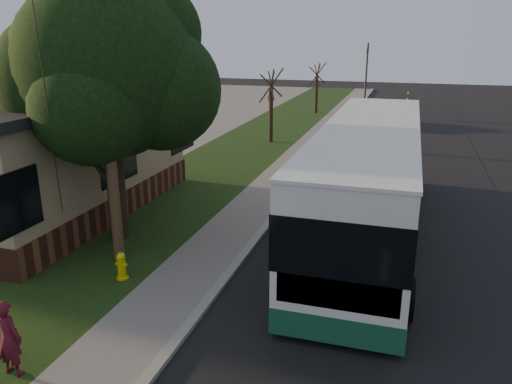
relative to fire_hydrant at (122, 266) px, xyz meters
The scene contains 16 objects.
ground 2.64m from the fire_hydrant, ahead, with size 120.00×120.00×0.00m, color black.
road 11.99m from the fire_hydrant, 56.58° to the left, with size 8.00×80.00×0.01m, color black.
curb 10.34m from the fire_hydrant, 75.43° to the left, with size 0.25×80.00×0.12m, color gray.
sidewalk 10.13m from the fire_hydrant, 80.91° to the left, with size 2.00×80.00×0.08m, color slate.
grass_verge 10.19m from the fire_hydrant, 100.76° to the left, with size 5.00×80.00×0.07m, color black.
building_lot 15.55m from the fire_hydrant, 139.96° to the left, with size 15.00×80.00×0.04m, color slate.
fire_hydrant is the anchor object (origin of this frame).
utility_pole 4.37m from the fire_hydrant, 125.38° to the left, with size 2.86×3.21×9.07m.
leafy_tree 5.65m from the fire_hydrant, 120.67° to the left, with size 6.30×6.00×7.80m.
bare_tree_near 18.10m from the fire_hydrant, 92.86° to the left, with size 1.38×1.21×4.31m.
bare_tree_far 30.04m from the fire_hydrant, 90.76° to the left, with size 1.38×1.21×4.03m.
traffic_signal 34.25m from the fire_hydrant, 84.79° to the left, with size 0.18×0.22×5.50m.
transit_bus 7.88m from the fire_hydrant, 41.37° to the left, with size 3.06×13.27×3.59m.
skateboarder 4.03m from the fire_hydrant, 88.57° to the right, with size 0.56×0.37×1.55m, color #51101D.
dumpster 6.64m from the fire_hydrant, 153.91° to the left, with size 1.71×1.55×1.24m.
distant_car 26.58m from the fire_hydrant, 78.11° to the left, with size 1.74×4.33×1.48m, color black.
Camera 1 is at (4.24, -10.31, 6.24)m, focal length 35.00 mm.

